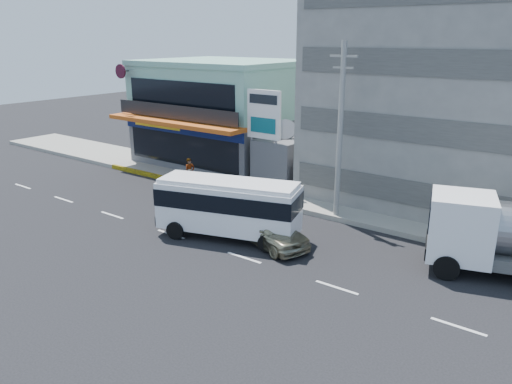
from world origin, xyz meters
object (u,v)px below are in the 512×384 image
shop_building (224,115)px  minibus (228,204)px  concrete_building (458,91)px  motorcycle_rider (190,183)px  sedan (269,229)px  satellite_dish (285,137)px  billboard (264,120)px  utility_pole_near (340,132)px

shop_building → minibus: size_ratio=1.58×
concrete_building → motorcycle_rider: 17.91m
sedan → motorcycle_rider: 9.68m
concrete_building → sedan: 15.17m
shop_building → motorcycle_rider: shop_building is taller
satellite_dish → billboard: bearing=-105.5°
shop_building → billboard: (7.50, -4.75, 0.93)m
satellite_dish → minibus: bearing=-73.8°
utility_pole_near → sedan: (-1.01, -5.32, -4.31)m
billboard → utility_pole_near: bearing=-15.5°
concrete_building → motorcycle_rider: bearing=-146.4°
shop_building → concrete_building: size_ratio=0.77×
sedan → motorcycle_rider: (-8.99, 3.61, -0.01)m
shop_building → motorcycle_rider: 9.71m
billboard → sedan: size_ratio=1.39×
concrete_building → satellite_dish: 11.30m
satellite_dish → sedan: satellite_dish is taller
sedan → motorcycle_rider: size_ratio=1.96×
shop_building → sedan: bearing=-42.4°
concrete_building → satellite_dish: bearing=-158.2°
billboard → utility_pole_near: utility_pole_near is taller
motorcycle_rider → shop_building: bearing=115.8°
satellite_dish → utility_pole_near: size_ratio=0.15×
utility_pole_near → motorcycle_rider: size_ratio=3.96×
shop_building → minibus: bearing=-49.0°
satellite_dish → concrete_building: bearing=21.8°
satellite_dish → billboard: billboard is taller
billboard → minibus: bearing=-67.0°
billboard → motorcycle_rider: 6.43m
minibus → satellite_dish: bearing=106.2°
concrete_building → sedan: size_ratio=3.23×
billboard → motorcycle_rider: bearing=-134.9°
utility_pole_near → minibus: size_ratio=1.28×
shop_building → utility_pole_near: bearing=-25.1°
concrete_building → satellite_dish: size_ratio=10.67×
concrete_building → utility_pole_near: 8.79m
shop_building → minibus: 16.53m
satellite_dish → minibus: (2.74, -9.43, -1.71)m
satellite_dish → motorcycle_rider: size_ratio=0.59×
shop_building → motorcycle_rider: size_ratio=4.91×
billboard → minibus: billboard is taller
concrete_building → minibus: bearing=-118.4°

